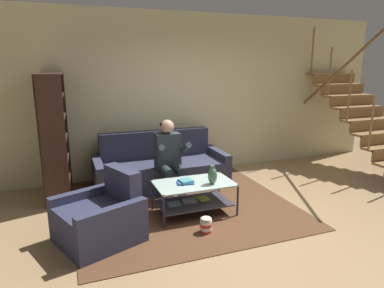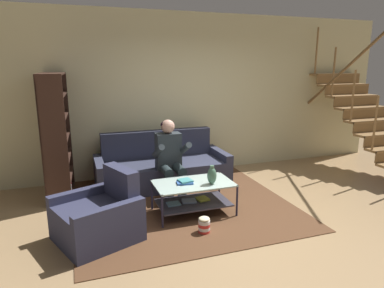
# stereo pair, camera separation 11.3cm
# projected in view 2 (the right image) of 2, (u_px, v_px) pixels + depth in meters

# --- Properties ---
(ground) EXTENTS (16.80, 16.80, 0.00)m
(ground) POSITION_uv_depth(u_px,v_px,m) (245.00, 224.00, 4.38)
(ground) COLOR #9A7B55
(back_partition) EXTENTS (8.40, 0.12, 2.90)m
(back_partition) POSITION_uv_depth(u_px,v_px,m) (185.00, 95.00, 6.30)
(back_partition) COLOR beige
(back_partition) RESTS_ON ground
(staircase_run) EXTENTS (1.08, 2.67, 2.93)m
(staircase_run) POSITION_uv_depth(u_px,v_px,m) (367.00, 113.00, 6.34)
(staircase_run) COLOR olive
(staircase_run) RESTS_ON ground
(couch) EXTENTS (2.18, 0.90, 0.88)m
(couch) POSITION_uv_depth(u_px,v_px,m) (162.00, 168.00, 5.78)
(couch) COLOR #313449
(couch) RESTS_ON ground
(person_seated_center) EXTENTS (0.50, 0.58, 1.18)m
(person_seated_center) POSITION_uv_depth(u_px,v_px,m) (170.00, 156.00, 5.20)
(person_seated_center) COLOR #202B2E
(person_seated_center) RESTS_ON ground
(coffee_table) EXTENTS (1.05, 0.61, 0.44)m
(coffee_table) POSITION_uv_depth(u_px,v_px,m) (193.00, 193.00, 4.65)
(coffee_table) COLOR #AAC3B9
(coffee_table) RESTS_ON ground
(area_rug) EXTENTS (3.03, 3.21, 0.01)m
(area_rug) POSITION_uv_depth(u_px,v_px,m) (179.00, 200.00, 5.16)
(area_rug) COLOR #523420
(area_rug) RESTS_ON ground
(vase) EXTENTS (0.13, 0.13, 0.25)m
(vase) POSITION_uv_depth(u_px,v_px,m) (212.00, 175.00, 4.53)
(vase) COLOR #436A52
(vase) RESTS_ON coffee_table
(book_stack) EXTENTS (0.23, 0.21, 0.05)m
(book_stack) POSITION_uv_depth(u_px,v_px,m) (185.00, 182.00, 4.58)
(book_stack) COLOR #345EAA
(book_stack) RESTS_ON coffee_table
(bookshelf) EXTENTS (0.39, 1.03, 1.88)m
(bookshelf) POSITION_uv_depth(u_px,v_px,m) (54.00, 145.00, 5.16)
(bookshelf) COLOR #342119
(bookshelf) RESTS_ON ground
(armchair) EXTENTS (1.08, 1.06, 0.81)m
(armchair) POSITION_uv_depth(u_px,v_px,m) (99.00, 217.00, 3.96)
(armchair) COLOR #2E314A
(armchair) RESTS_ON ground
(popcorn_tub) EXTENTS (0.14, 0.14, 0.21)m
(popcorn_tub) POSITION_uv_depth(u_px,v_px,m) (204.00, 225.00, 4.14)
(popcorn_tub) COLOR red
(popcorn_tub) RESTS_ON ground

